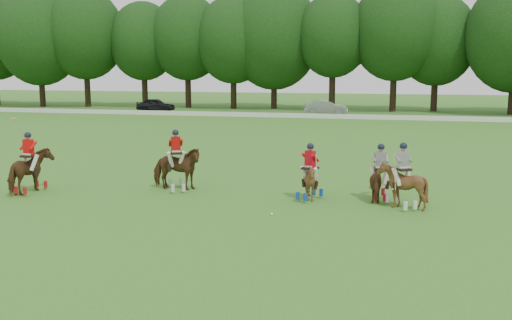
% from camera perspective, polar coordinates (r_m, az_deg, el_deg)
% --- Properties ---
extents(ground, '(180.00, 180.00, 0.00)m').
position_cam_1_polar(ground, '(18.36, -7.83, -6.21)').
color(ground, '#326D1F').
rests_on(ground, ground).
extents(tree_line, '(117.98, 14.32, 14.75)m').
position_cam_1_polar(tree_line, '(64.91, 8.00, 12.18)').
color(tree_line, black).
rests_on(tree_line, ground).
extents(boundary_rail, '(120.00, 0.10, 0.44)m').
position_cam_1_polar(boundary_rail, '(55.06, 6.55, 4.40)').
color(boundary_rail, white).
rests_on(boundary_rail, ground).
extents(car_left, '(4.35, 2.08, 1.44)m').
position_cam_1_polar(car_left, '(64.33, -9.98, 5.47)').
color(car_left, black).
rests_on(car_left, ground).
extents(car_mid, '(4.63, 2.30, 1.46)m').
position_cam_1_polar(car_mid, '(59.49, 6.99, 5.24)').
color(car_mid, gray).
rests_on(car_mid, ground).
extents(polo_red_a, '(1.26, 2.05, 2.93)m').
position_cam_1_polar(polo_red_a, '(23.90, -21.66, -1.01)').
color(polo_red_a, '#482913').
rests_on(polo_red_a, ground).
extents(polo_red_b, '(2.21, 2.11, 2.44)m').
position_cam_1_polar(polo_red_b, '(22.91, -7.98, -0.82)').
color(polo_red_b, '#482913').
rests_on(polo_red_b, ground).
extents(polo_red_c, '(1.58, 1.64, 2.13)m').
position_cam_1_polar(polo_red_c, '(21.12, 5.41, -2.03)').
color(polo_red_c, '#482913').
rests_on(polo_red_c, ground).
extents(polo_stripe_a, '(1.03, 1.69, 2.11)m').
position_cam_1_polar(polo_stripe_a, '(21.45, 12.28, -2.02)').
color(polo_stripe_a, '#482913').
rests_on(polo_stripe_a, ground).
extents(polo_stripe_b, '(1.85, 1.90, 2.30)m').
position_cam_1_polar(polo_stripe_b, '(20.49, 14.38, -2.40)').
color(polo_stripe_b, '#482913').
rests_on(polo_stripe_b, ground).
extents(polo_ball, '(0.09, 0.09, 0.09)m').
position_cam_1_polar(polo_ball, '(19.02, 1.58, -5.43)').
color(polo_ball, white).
rests_on(polo_ball, ground).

